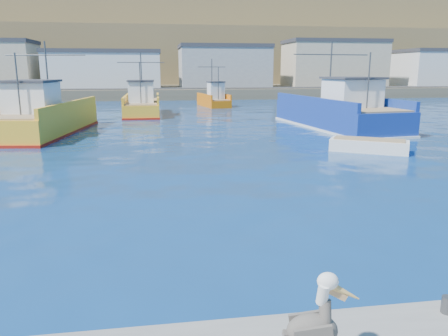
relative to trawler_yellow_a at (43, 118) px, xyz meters
name	(u,v)px	position (x,y,z in m)	size (l,w,h in m)	color
ground	(240,266)	(10.01, -23.79, -1.12)	(260.00, 260.00, 0.00)	navy
dock_bollards	(314,317)	(10.61, -27.19, -0.47)	(36.20, 0.20, 0.30)	#4C4C4C
far_shore	(161,52)	(10.01, 85.42, 7.85)	(200.00, 81.00, 24.00)	brown
trawler_yellow_a	(43,118)	(0.00, 0.00, 0.00)	(6.11, 13.30, 6.71)	#F5AD23
trawler_yellow_b	(142,105)	(6.76, 12.67, -0.14)	(4.82, 10.18, 6.37)	#F5AD23
trawler_blue	(339,113)	(22.65, -0.05, 0.06)	(6.74, 14.41, 6.85)	navy
boat_orange	(214,99)	(15.46, 21.76, -0.16)	(3.71, 7.16, 5.89)	orange
skiff_mid	(369,147)	(20.11, -10.31, -0.83)	(4.42, 3.50, 0.93)	silver
skiff_far	(354,105)	(32.22, 17.40, -0.85)	(3.54, 3.94, 0.86)	silver
pelican	(315,323)	(10.29, -28.02, -0.04)	(1.11, 0.52, 1.36)	#595451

